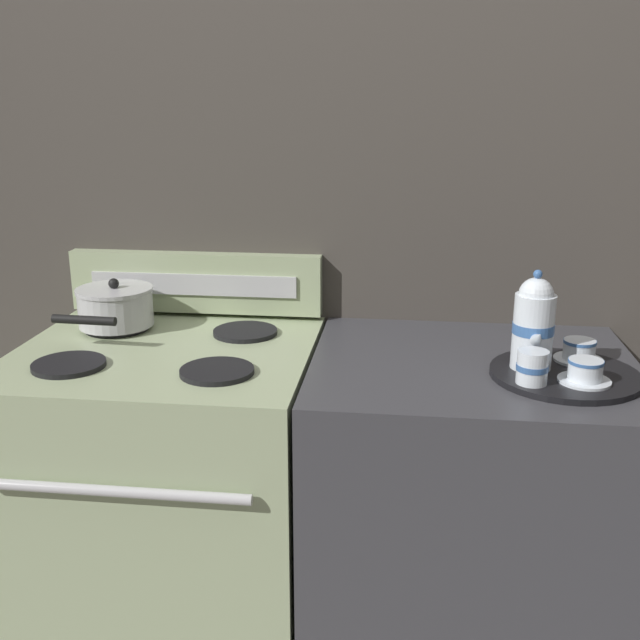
{
  "coord_description": "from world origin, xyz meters",
  "views": [
    {
      "loc": [
        0.21,
        -1.69,
        1.51
      ],
      "look_at": [
        -0.0,
        0.04,
        0.99
      ],
      "focal_mm": 42.0,
      "sensor_mm": 36.0,
      "label": 1
    }
  ],
  "objects": [
    {
      "name": "saucepan",
      "position": [
        -0.57,
        0.14,
        0.97
      ],
      "size": [
        0.2,
        0.29,
        0.13
      ],
      "color": "#B7B7BC",
      "rests_on": "stove"
    },
    {
      "name": "control_panel",
      "position": [
        -0.39,
        0.3,
        1.0
      ],
      "size": [
        0.72,
        0.05,
        0.17
      ],
      "color": "#9EAD84",
      "rests_on": "stove"
    },
    {
      "name": "creamer_jug",
      "position": [
        0.48,
        -0.16,
        0.96
      ],
      "size": [
        0.07,
        0.07,
        0.07
      ],
      "color": "silver",
      "rests_on": "serving_tray"
    },
    {
      "name": "teacup_right",
      "position": [
        0.61,
        -0.0,
        0.95
      ],
      "size": [
        0.11,
        0.11,
        0.05
      ],
      "color": "silver",
      "rests_on": "serving_tray"
    },
    {
      "name": "wall_back",
      "position": [
        0.0,
        0.35,
        1.1
      ],
      "size": [
        6.0,
        0.05,
        2.2
      ],
      "color": "#423D38",
      "rests_on": "ground"
    },
    {
      "name": "stove",
      "position": [
        -0.39,
        -0.0,
        0.46
      ],
      "size": [
        0.73,
        0.69,
        0.92
      ],
      "color": "#9EAD84",
      "rests_on": "ground"
    },
    {
      "name": "serving_tray",
      "position": [
        0.56,
        -0.08,
        0.91
      ],
      "size": [
        0.33,
        0.33,
        0.01
      ],
      "color": "black",
      "rests_on": "side_counter"
    },
    {
      "name": "teacup_left",
      "position": [
        0.59,
        -0.14,
        0.95
      ],
      "size": [
        0.11,
        0.11,
        0.05
      ],
      "color": "silver",
      "rests_on": "serving_tray"
    },
    {
      "name": "teapot",
      "position": [
        0.49,
        -0.06,
        1.03
      ],
      "size": [
        0.09,
        0.15,
        0.23
      ],
      "color": "silver",
      "rests_on": "serving_tray"
    },
    {
      "name": "side_counter",
      "position": [
        0.37,
        0.0,
        0.45
      ],
      "size": [
        0.77,
        0.66,
        0.91
      ],
      "color": "#38383D",
      "rests_on": "ground"
    }
  ]
}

